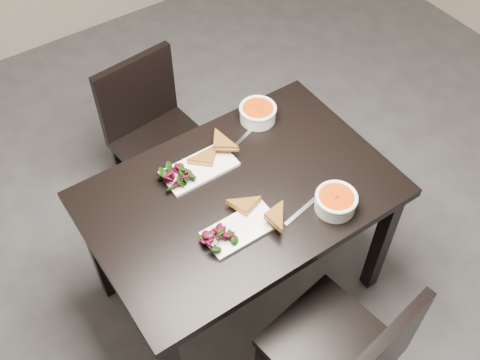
# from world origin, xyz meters

# --- Properties ---
(ground) EXTENTS (5.00, 5.00, 0.00)m
(ground) POSITION_xyz_m (0.00, 0.00, 0.00)
(ground) COLOR #47474C
(ground) RESTS_ON ground
(table) EXTENTS (1.20, 0.80, 0.75)m
(table) POSITION_xyz_m (-0.11, 0.11, 0.65)
(table) COLOR black
(table) RESTS_ON ground
(chair_near) EXTENTS (0.48, 0.48, 0.85)m
(chair_near) POSITION_xyz_m (-0.09, -0.57, 0.48)
(chair_near) COLOR black
(chair_near) RESTS_ON ground
(chair_far) EXTENTS (0.46, 0.46, 0.85)m
(chair_far) POSITION_xyz_m (-0.12, 0.85, 0.48)
(chair_far) COLOR black
(chair_far) RESTS_ON ground
(plate_near) EXTENTS (0.28, 0.14, 0.01)m
(plate_near) POSITION_xyz_m (-0.21, -0.05, 0.76)
(plate_near) COLOR white
(plate_near) RESTS_ON table
(sandwich_near) EXTENTS (0.17, 0.14, 0.05)m
(sandwich_near) POSITION_xyz_m (-0.14, -0.03, 0.79)
(sandwich_near) COLOR #9A5D20
(sandwich_near) RESTS_ON plate_near
(salad_near) EXTENTS (0.09, 0.08, 0.04)m
(salad_near) POSITION_xyz_m (-0.31, -0.05, 0.78)
(salad_near) COLOR black
(salad_near) RESTS_ON plate_near
(soup_bowl_near) EXTENTS (0.16, 0.16, 0.07)m
(soup_bowl_near) POSITION_xyz_m (0.15, -0.17, 0.79)
(soup_bowl_near) COLOR white
(soup_bowl_near) RESTS_ON table
(cutlery_near) EXTENTS (0.18, 0.05, 0.00)m
(cutlery_near) POSITION_xyz_m (0.03, -0.11, 0.75)
(cutlery_near) COLOR silver
(cutlery_near) RESTS_ON table
(plate_far) EXTENTS (0.30, 0.15, 0.02)m
(plate_far) POSITION_xyz_m (-0.18, 0.29, 0.76)
(plate_far) COLOR white
(plate_far) RESTS_ON table
(sandwich_far) EXTENTS (0.19, 0.19, 0.05)m
(sandwich_far) POSITION_xyz_m (-0.11, 0.28, 0.79)
(sandwich_far) COLOR #9A5D20
(sandwich_far) RESTS_ON plate_far
(salad_far) EXTENTS (0.09, 0.08, 0.04)m
(salad_far) POSITION_xyz_m (-0.28, 0.29, 0.79)
(salad_far) COLOR black
(salad_far) RESTS_ON plate_far
(soup_bowl_far) EXTENTS (0.16, 0.16, 0.07)m
(soup_bowl_far) POSITION_xyz_m (0.19, 0.40, 0.79)
(soup_bowl_far) COLOR white
(soup_bowl_far) RESTS_ON table
(cutlery_far) EXTENTS (0.18, 0.07, 0.00)m
(cutlery_far) POSITION_xyz_m (0.05, 0.33, 0.75)
(cutlery_far) COLOR silver
(cutlery_far) RESTS_ON table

